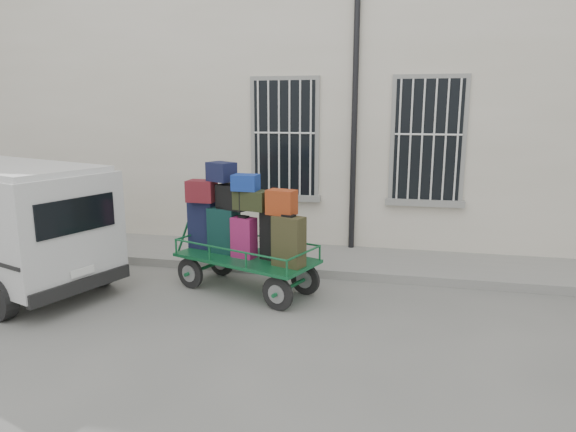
{
  "coord_description": "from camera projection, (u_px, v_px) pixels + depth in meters",
  "views": [
    {
      "loc": [
        1.84,
        -6.86,
        2.84
      ],
      "look_at": [
        0.1,
        1.0,
        1.14
      ],
      "focal_mm": 32.0,
      "sensor_mm": 36.0,
      "label": 1
    }
  ],
  "objects": [
    {
      "name": "building",
      "position": [
        325.0,
        101.0,
        12.16
      ],
      "size": [
        24.0,
        5.15,
        6.0
      ],
      "color": "beige",
      "rests_on": "ground"
    },
    {
      "name": "luggage_cart",
      "position": [
        243.0,
        229.0,
        7.94
      ],
      "size": [
        2.6,
        1.7,
        2.0
      ],
      "rotation": [
        0.0,
        0.0,
        -0.36
      ],
      "color": "black",
      "rests_on": "ground"
    },
    {
      "name": "sidewalk",
      "position": [
        296.0,
        258.0,
        9.62
      ],
      "size": [
        24.0,
        1.7,
        0.15
      ],
      "primitive_type": "cube",
      "color": "gray",
      "rests_on": "ground"
    },
    {
      "name": "ground",
      "position": [
        267.0,
        305.0,
        7.53
      ],
      "size": [
        80.0,
        80.0,
        0.0
      ],
      "primitive_type": "plane",
      "color": "slate",
      "rests_on": "ground"
    },
    {
      "name": "van",
      "position": [
        0.0,
        217.0,
        8.12
      ],
      "size": [
        4.26,
        2.88,
        1.99
      ],
      "rotation": [
        0.0,
        0.0,
        -0.34
      ],
      "color": "silver",
      "rests_on": "ground"
    }
  ]
}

